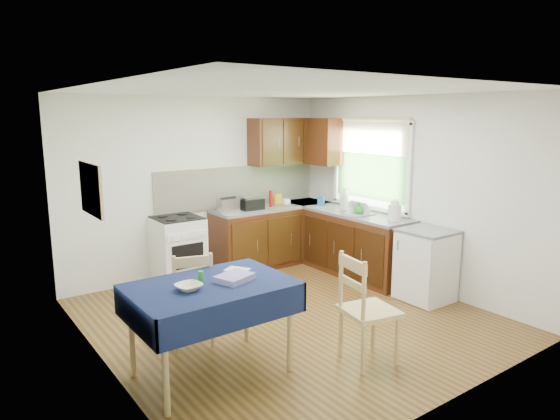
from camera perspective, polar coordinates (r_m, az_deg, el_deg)
floor at (r=5.77m, az=0.91°, el=-12.14°), size 4.20×4.20×0.00m
ceiling at (r=5.32m, az=0.99°, el=13.51°), size 4.00×4.20×0.02m
wall_back at (r=7.17m, az=-9.17°, el=2.68°), size 4.00×0.02×2.50m
wall_front at (r=3.97m, az=19.48°, el=-4.44°), size 4.00×0.02×2.50m
wall_left at (r=4.52m, az=-19.80°, el=-2.63°), size 0.02×4.20×2.50m
wall_right at (r=6.78m, az=14.61°, el=1.99°), size 0.02×4.20×2.50m
base_cabinets at (r=7.37m, az=3.52°, el=-3.49°), size 1.90×2.30×0.86m
worktop_back at (r=7.51m, az=-0.88°, el=0.33°), size 1.90×0.60×0.04m
worktop_right at (r=7.05m, az=8.85°, el=-0.50°), size 0.60×1.70×0.04m
worktop_corner at (r=7.90m, az=2.98°, el=0.83°), size 0.60×0.60×0.04m
splashback at (r=7.48m, az=-4.66°, el=2.73°), size 2.70×0.02×0.60m
upper_cabinets at (r=7.68m, az=2.03°, el=7.85°), size 1.20×0.85×0.70m
stove at (r=6.86m, az=-11.57°, el=-4.54°), size 0.60×0.61×0.92m
window at (r=7.17m, az=10.30°, el=5.87°), size 0.04×1.48×1.26m
fridge at (r=6.39m, az=16.35°, el=-6.07°), size 0.58×0.60×0.89m
corkboard at (r=4.75m, az=-20.75°, el=2.22°), size 0.04×0.62×0.47m
dining_table at (r=4.39m, az=-7.93°, el=-9.65°), size 1.37×0.92×0.83m
chair_far at (r=5.03m, az=-10.06°, el=-9.61°), size 0.54×0.54×0.96m
chair_near at (r=4.67m, az=9.66°, el=-10.76°), size 0.54×0.54×1.03m
toaster at (r=7.05m, az=-5.93°, el=0.56°), size 0.28×0.17×0.22m
sandwich_press at (r=7.25m, az=-3.43°, el=0.84°), size 0.33×0.29×0.19m
sauce_bottle at (r=7.41m, az=-1.06°, el=1.30°), size 0.06×0.06×0.24m
yellow_packet at (r=7.66m, az=-0.32°, el=1.31°), size 0.14×0.12×0.16m
dish_rack at (r=6.93m, az=9.02°, el=-0.35°), size 0.39×0.30×0.19m
kettle at (r=6.62m, az=12.96°, el=-0.12°), size 0.17×0.17×0.28m
cup at (r=7.51m, az=0.71°, el=0.88°), size 0.14×0.14×0.10m
soap_bottle_a at (r=7.13m, az=7.32°, el=1.17°), size 0.18×0.18×0.33m
soap_bottle_b at (r=7.55m, az=4.72°, el=1.26°), size 0.12×0.12×0.20m
soap_bottle_c at (r=6.90m, az=9.03°, el=0.18°), size 0.20×0.20×0.18m
plate_bowl at (r=4.23m, az=-10.38°, el=-8.65°), size 0.24×0.24×0.05m
book at (r=4.60m, az=-5.35°, el=-7.13°), size 0.25×0.27×0.02m
spice_jar at (r=4.41m, az=-9.05°, el=-7.51°), size 0.05×0.05×0.10m
tea_towel at (r=4.40m, az=-5.22°, el=-7.71°), size 0.37×0.33×0.05m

